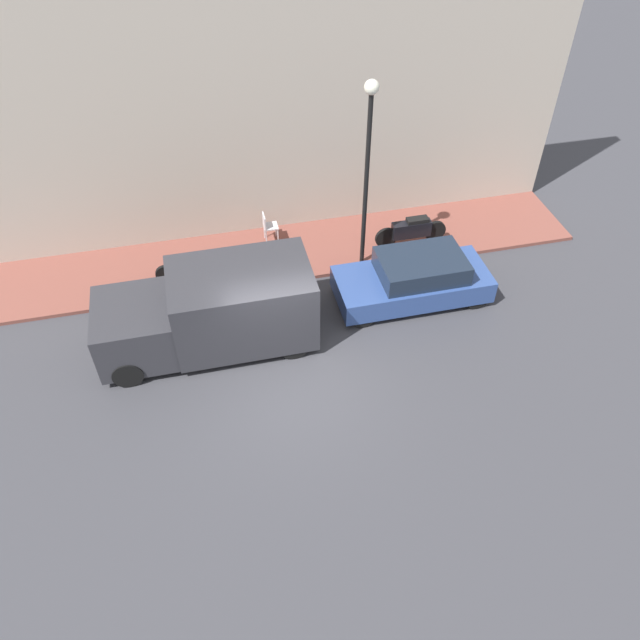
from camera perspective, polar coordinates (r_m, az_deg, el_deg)
ground_plane at (r=14.61m, az=-2.75°, el=-5.53°), size 60.00×60.00×0.00m
sidewalk at (r=18.02m, az=-5.71°, el=5.82°), size 2.57×18.43×0.11m
building_facade at (r=17.22m, az=-7.46°, el=19.09°), size 0.30×18.43×7.96m
parked_car at (r=16.43m, az=8.61°, el=3.71°), size 1.71×3.99×1.30m
delivery_van at (r=14.94m, az=-10.03°, el=0.82°), size 2.08×5.09×2.07m
scooter_silver at (r=17.22m, az=-11.65°, el=4.81°), size 0.30×1.94×0.70m
motorcycle_black at (r=18.26m, az=8.37°, el=8.14°), size 0.30×2.12×0.85m
streetlamp at (r=15.78m, az=4.42°, el=15.23°), size 0.36×0.36×5.20m
cafe_chair at (r=18.19m, az=-4.75°, el=8.61°), size 0.40×0.40×0.90m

